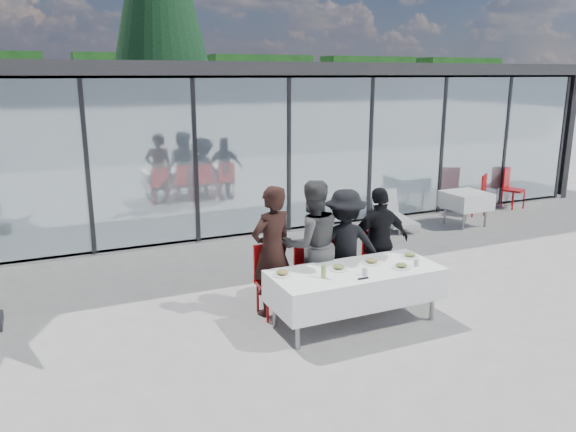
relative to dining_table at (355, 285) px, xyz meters
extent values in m
plane|color=gray|center=(0.01, 0.38, -0.54)|extent=(90.00, 90.00, 0.00)
cube|color=gray|center=(2.01, 8.38, -0.49)|extent=(14.00, 8.00, 0.10)
cube|color=black|center=(2.01, 12.28, 1.06)|extent=(14.00, 0.20, 3.20)
cube|color=black|center=(8.91, 8.38, 1.06)|extent=(0.20, 8.00, 3.20)
cube|color=silver|center=(2.01, 4.41, 1.06)|extent=(13.60, 0.06, 3.10)
cube|color=#2D2D30|center=(2.01, 7.98, 2.78)|extent=(14.80, 8.80, 0.24)
cube|color=#262628|center=(-2.84, 4.41, 1.06)|extent=(0.08, 0.10, 3.10)
cube|color=#262628|center=(-0.90, 4.41, 1.06)|extent=(0.08, 0.10, 3.10)
cube|color=#262628|center=(1.04, 4.41, 1.06)|extent=(0.08, 0.10, 3.10)
cube|color=#262628|center=(2.98, 4.41, 1.06)|extent=(0.08, 0.10, 3.10)
cube|color=#262628|center=(4.93, 4.41, 1.06)|extent=(0.08, 0.10, 3.10)
cube|color=#262628|center=(6.87, 4.41, 1.06)|extent=(0.08, 0.10, 3.10)
cube|color=#262628|center=(8.81, 4.41, 1.06)|extent=(0.08, 0.10, 3.10)
cube|color=#B30B0E|center=(-0.49, 6.88, -0.09)|extent=(0.45, 0.45, 0.90)
cube|color=#B30B0E|center=(1.01, 7.38, -0.09)|extent=(0.45, 0.45, 0.90)
cube|color=#B30B0E|center=(3.51, 6.88, -0.09)|extent=(0.45, 0.45, 0.90)
cube|color=#B30B0E|center=(5.51, 7.58, -0.09)|extent=(0.45, 0.45, 0.90)
cube|color=#123812|center=(2.01, 28.38, 1.66)|extent=(6.50, 2.00, 4.40)
cube|color=#123812|center=(10.01, 28.38, 1.66)|extent=(6.50, 2.00, 4.40)
cube|color=#123812|center=(18.01, 28.38, 1.66)|extent=(6.50, 2.00, 4.40)
cube|color=#123812|center=(26.01, 28.38, 1.66)|extent=(6.50, 2.00, 4.40)
cube|color=white|center=(0.00, 0.00, 0.00)|extent=(2.26, 0.96, 0.42)
cylinder|color=gray|center=(-1.00, -0.35, -0.18)|extent=(0.06, 0.06, 0.71)
cylinder|color=gray|center=(1.00, -0.35, -0.18)|extent=(0.06, 0.06, 0.71)
cylinder|color=gray|center=(-1.00, 0.35, -0.18)|extent=(0.06, 0.06, 0.71)
cylinder|color=gray|center=(1.00, 0.35, -0.18)|extent=(0.06, 0.06, 0.71)
imported|color=black|center=(-0.87, 0.75, 0.36)|extent=(0.81, 0.81, 1.80)
cube|color=#B30B0E|center=(-0.87, 0.66, -0.09)|extent=(0.44, 0.44, 0.05)
cube|color=#B30B0E|center=(-0.87, 0.86, 0.16)|extent=(0.44, 0.04, 0.55)
cylinder|color=#B30B0E|center=(-1.05, 0.48, -0.32)|extent=(0.04, 0.04, 0.43)
cylinder|color=#B30B0E|center=(-0.69, 0.48, -0.32)|extent=(0.04, 0.04, 0.43)
cylinder|color=#B30B0E|center=(-1.05, 0.84, -0.32)|extent=(0.04, 0.04, 0.43)
cylinder|color=#B30B0E|center=(-0.69, 0.84, -0.32)|extent=(0.04, 0.04, 0.43)
imported|color=#4A4A4A|center=(-0.27, 0.75, 0.38)|extent=(0.97, 0.97, 1.83)
cube|color=#B30B0E|center=(-0.27, 0.66, -0.09)|extent=(0.44, 0.44, 0.05)
cube|color=#B30B0E|center=(-0.27, 0.86, 0.16)|extent=(0.44, 0.04, 0.55)
cylinder|color=#B30B0E|center=(-0.45, 0.48, -0.32)|extent=(0.04, 0.04, 0.43)
cylinder|color=#B30B0E|center=(-0.09, 0.48, -0.32)|extent=(0.04, 0.04, 0.43)
cylinder|color=#B30B0E|center=(-0.45, 0.84, -0.32)|extent=(0.04, 0.04, 0.43)
cylinder|color=#B30B0E|center=(-0.09, 0.84, -0.32)|extent=(0.04, 0.04, 0.43)
imported|color=black|center=(0.26, 0.75, 0.29)|extent=(1.36, 1.36, 1.65)
cube|color=#B30B0E|center=(0.26, 0.66, -0.09)|extent=(0.44, 0.44, 0.05)
cube|color=#B30B0E|center=(0.26, 0.86, 0.16)|extent=(0.44, 0.04, 0.55)
cylinder|color=#B30B0E|center=(0.08, 0.48, -0.32)|extent=(0.04, 0.04, 0.43)
cylinder|color=#B30B0E|center=(0.44, 0.48, -0.32)|extent=(0.04, 0.04, 0.43)
cylinder|color=#B30B0E|center=(0.08, 0.84, -0.32)|extent=(0.04, 0.04, 0.43)
cylinder|color=#B30B0E|center=(0.44, 0.84, -0.32)|extent=(0.04, 0.04, 0.43)
imported|color=black|center=(0.86, 0.75, 0.28)|extent=(1.00, 1.00, 1.63)
cube|color=#B30B0E|center=(0.86, 0.66, -0.09)|extent=(0.44, 0.44, 0.05)
cube|color=#B30B0E|center=(0.86, 0.86, 0.16)|extent=(0.44, 0.04, 0.55)
cylinder|color=#B30B0E|center=(0.68, 0.48, -0.32)|extent=(0.04, 0.04, 0.43)
cylinder|color=#B30B0E|center=(1.04, 0.48, -0.32)|extent=(0.04, 0.04, 0.43)
cylinder|color=#B30B0E|center=(0.68, 0.84, -0.32)|extent=(0.04, 0.04, 0.43)
cylinder|color=#B30B0E|center=(1.04, 0.84, -0.32)|extent=(0.04, 0.04, 0.43)
cylinder|color=white|center=(-0.96, 0.20, 0.22)|extent=(0.26, 0.26, 0.01)
ellipsoid|color=#A87B43|center=(-0.96, 0.20, 0.25)|extent=(0.15, 0.15, 0.05)
cylinder|color=white|center=(-0.20, 0.09, 0.22)|extent=(0.26, 0.26, 0.01)
ellipsoid|color=#386024|center=(-0.20, 0.09, 0.25)|extent=(0.15, 0.15, 0.05)
cylinder|color=white|center=(0.32, 0.12, 0.22)|extent=(0.26, 0.26, 0.01)
ellipsoid|color=#A87B43|center=(0.32, 0.12, 0.25)|extent=(0.15, 0.15, 0.05)
cylinder|color=white|center=(0.95, 0.13, 0.22)|extent=(0.26, 0.26, 0.01)
ellipsoid|color=#386024|center=(0.95, 0.13, 0.25)|extent=(0.15, 0.15, 0.05)
cylinder|color=white|center=(0.58, -0.19, 0.22)|extent=(0.26, 0.26, 0.01)
ellipsoid|color=#386024|center=(0.58, -0.19, 0.25)|extent=(0.15, 0.15, 0.05)
cylinder|color=#80B64B|center=(-0.53, -0.10, 0.29)|extent=(0.06, 0.06, 0.16)
cylinder|color=silver|center=(-0.02, -0.24, 0.26)|extent=(0.07, 0.07, 0.10)
cylinder|color=silver|center=(0.80, -0.23, 0.26)|extent=(0.07, 0.07, 0.10)
cube|color=black|center=(-0.10, -0.34, 0.22)|extent=(0.14, 0.03, 0.01)
cube|color=white|center=(4.79, 3.30, 0.02)|extent=(0.86, 0.86, 0.36)
cylinder|color=gray|center=(4.49, 3.00, -0.18)|extent=(0.05, 0.05, 0.72)
cylinder|color=gray|center=(5.09, 3.00, -0.18)|extent=(0.05, 0.05, 0.72)
cylinder|color=gray|center=(4.49, 3.60, -0.18)|extent=(0.05, 0.05, 0.72)
cylinder|color=gray|center=(5.09, 3.60, -0.18)|extent=(0.05, 0.05, 0.72)
cube|color=#B30B0E|center=(7.00, 4.11, -0.09)|extent=(0.59, 0.59, 0.05)
cube|color=#B30B0E|center=(6.91, 4.28, 0.16)|extent=(0.41, 0.24, 0.55)
cylinder|color=#B30B0E|center=(6.82, 3.93, -0.32)|extent=(0.04, 0.04, 0.43)
cylinder|color=#B30B0E|center=(7.18, 3.93, -0.32)|extent=(0.04, 0.04, 0.43)
cylinder|color=#B30B0E|center=(6.82, 4.29, -0.32)|extent=(0.04, 0.04, 0.43)
cylinder|color=#B30B0E|center=(7.18, 4.29, -0.32)|extent=(0.04, 0.04, 0.43)
cube|color=#B30B0E|center=(5.62, 3.96, -0.09)|extent=(0.61, 0.61, 0.05)
cube|color=#B30B0E|center=(5.73, 3.80, 0.16)|extent=(0.38, 0.29, 0.55)
cylinder|color=#B30B0E|center=(5.44, 3.78, -0.32)|extent=(0.04, 0.04, 0.43)
cylinder|color=#B30B0E|center=(5.80, 3.78, -0.32)|extent=(0.04, 0.04, 0.43)
cylinder|color=#B30B0E|center=(5.44, 4.14, -0.32)|extent=(0.04, 0.04, 0.43)
cylinder|color=#B30B0E|center=(5.80, 4.14, -0.32)|extent=(0.04, 0.04, 0.43)
cube|color=silver|center=(3.27, 3.78, -0.36)|extent=(0.83, 1.39, 0.08)
cube|color=silver|center=(3.37, 4.32, -0.09)|extent=(0.64, 0.37, 0.54)
cylinder|color=silver|center=(3.02, 3.23, -0.47)|extent=(0.04, 0.04, 0.14)
cylinder|color=silver|center=(3.52, 3.23, -0.47)|extent=(0.04, 0.04, 0.14)
cylinder|color=silver|center=(3.02, 4.33, -0.47)|extent=(0.04, 0.04, 0.14)
cylinder|color=silver|center=(3.52, 4.33, -0.47)|extent=(0.04, 0.04, 0.14)
cylinder|color=#382316|center=(0.51, 13.38, 0.46)|extent=(0.44, 0.44, 2.00)
camera|label=1|loc=(-3.66, -5.93, 2.68)|focal=35.00mm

